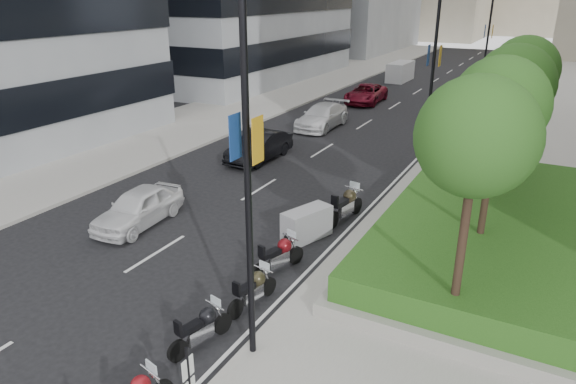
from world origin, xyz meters
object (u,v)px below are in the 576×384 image
Objects in this scene: motorcycle_3 at (253,289)px; car_d at (366,94)px; motorcycle_2 at (202,328)px; car_a at (138,207)px; car_c at (322,116)px; motorcycle_5 at (307,224)px; lamp_post_1 at (430,67)px; motorcycle_4 at (279,255)px; lamp_post_0 at (241,162)px; motorcycle_6 at (346,205)px; car_b at (259,146)px; delivery_van at (400,72)px; lamp_post_2 at (486,39)px.

motorcycle_3 is 0.38× the size of car_d.
car_a reaches higher than motorcycle_2.
car_d is (-0.24, 9.14, -0.03)m from car_c.
car_a is at bearing -91.93° from car_d.
motorcycle_5 is 0.50× the size of car_a.
lamp_post_1 is 4.26× the size of motorcycle_4.
motorcycle_5 is (-1.50, 6.46, -4.48)m from lamp_post_0.
lamp_post_0 is 17.00m from lamp_post_1.
motorcycle_2 is 0.96× the size of motorcycle_5.
motorcycle_6 is at bearing 8.12° from motorcycle_3.
motorcycle_6 is 8.70m from car_b.
motorcycle_5 is (-0.24, 2.52, 0.01)m from motorcycle_4.
motorcycle_4 is 2.53m from motorcycle_5.
motorcycle_2 is at bearing -93.92° from lamp_post_1.
delivery_van is at bearing 92.23° from car_c.
car_c reaches higher than motorcycle_2.
motorcycle_2 is 31.99m from car_d.
lamp_post_0 is 3.70× the size of motorcycle_6.
delivery_van is at bearing 93.46° from car_b.
lamp_post_1 is 15.82m from motorcycle_3.
lamp_post_0 is at bearing -146.88° from motorcycle_5.
motorcycle_3 reaches higher than motorcycle_2.
delivery_van is (-0.96, 21.04, 0.10)m from car_c.
lamp_post_0 reaches higher than car_d.
car_c is (-0.04, 17.26, 0.05)m from car_a.
car_a reaches higher than motorcycle_3.
motorcycle_3 is 0.44× the size of car_b.
motorcycle_5 is 0.39× the size of car_d.
car_c is (-7.85, -13.19, -4.30)m from lamp_post_2.
car_c reaches higher than motorcycle_5.
car_a is at bearing 149.76° from lamp_post_0.
motorcycle_5 is 0.39× the size of car_c.
motorcycle_2 is 23.08m from car_c.
motorcycle_3 is (-0.97, -33.13, -4.52)m from lamp_post_2.
motorcycle_3 is at bearing -71.32° from car_c.
lamp_post_2 reaches higher than motorcycle_2.
motorcycle_2 is at bearing -157.28° from motorcycle_5.
motorcycle_4 is at bearing -95.49° from lamp_post_1.
motorcycle_2 is at bearing -78.83° from delivery_van.
lamp_post_2 is 1.70× the size of car_c.
lamp_post_0 is at bearing -90.00° from lamp_post_2.
motorcycle_6 is 0.46× the size of car_d.
motorcycle_6 is 0.46× the size of car_c.
motorcycle_4 is 39.64m from delivery_van.
lamp_post_0 is 4.49× the size of motorcycle_2.
lamp_post_0 is 35.00m from lamp_post_2.
lamp_post_0 is 4.99m from motorcycle_3.
lamp_post_1 reaches higher than motorcycle_2.
car_a is at bearing 67.41° from motorcycle_2.
motorcycle_6 is (0.63, 2.22, 0.06)m from motorcycle_5.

